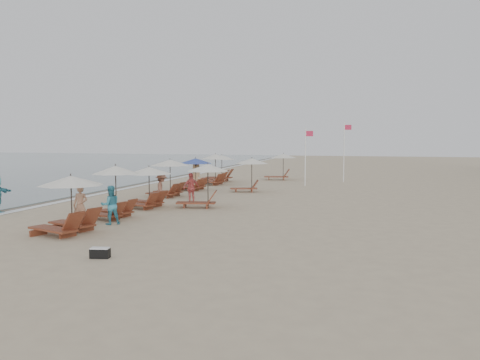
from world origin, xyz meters
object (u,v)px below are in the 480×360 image
(beachgoer_far_a, at_px, (191,188))
(beachgoer_far_b, at_px, (196,175))
(inland_station_1, at_px, (249,170))
(beachgoer_near, at_px, (80,206))
(lounger_station_1, at_px, (112,192))
(duffel_bag, at_px, (100,253))
(lounger_station_2, at_px, (146,186))
(lounger_station_3, at_px, (167,177))
(lounger_station_0, at_px, (66,205))
(beachgoer_mid_a, at_px, (110,205))
(inland_station_0, at_px, (203,181))
(flag_pole_near, at_px, (306,154))
(inland_station_2, at_px, (280,164))
(lounger_station_4, at_px, (193,173))
(lounger_station_6, at_px, (218,170))
(beachgoer_mid_b, at_px, (162,189))
(lounger_station_5, at_px, (213,170))

(beachgoer_far_a, xyz_separation_m, beachgoer_far_b, (-2.48, 7.34, 0.09))
(inland_station_1, xyz_separation_m, beachgoer_near, (-3.49, -13.96, -0.64))
(lounger_station_1, relative_size, duffel_bag, 3.99)
(lounger_station_2, xyz_separation_m, lounger_station_3, (-0.87, 4.66, 0.10))
(lounger_station_0, xyz_separation_m, lounger_station_2, (-0.17, 6.91, 0.04))
(inland_station_1, bearing_deg, duffel_bag, -89.58)
(beachgoer_mid_a, bearing_deg, inland_station_0, -151.42)
(beachgoer_mid_a, distance_m, flag_pole_near, 19.16)
(inland_station_2, bearing_deg, beachgoer_near, -99.07)
(lounger_station_0, relative_size, beachgoer_mid_a, 1.71)
(lounger_station_4, bearing_deg, lounger_station_0, -86.79)
(beachgoer_far_a, bearing_deg, beachgoer_near, 23.27)
(lounger_station_2, height_order, lounger_station_6, lounger_station_6)
(duffel_bag, bearing_deg, beachgoer_mid_b, 105.50)
(lounger_station_3, relative_size, inland_station_0, 0.96)
(lounger_station_5, xyz_separation_m, inland_station_0, (3.44, -11.77, 0.22))
(lounger_station_2, bearing_deg, lounger_station_0, -88.58)
(lounger_station_1, xyz_separation_m, beachgoer_mid_b, (0.26, 4.65, -0.33))
(inland_station_0, height_order, flag_pole_near, flag_pole_near)
(lounger_station_1, distance_m, flag_pole_near, 18.08)
(beachgoer_mid_b, bearing_deg, lounger_station_0, 156.56)
(inland_station_1, height_order, duffel_bag, inland_station_1)
(beachgoer_far_a, bearing_deg, inland_station_0, 76.86)
(lounger_station_0, bearing_deg, beachgoer_far_b, 93.67)
(lounger_station_4, height_order, inland_station_1, inland_station_1)
(lounger_station_5, relative_size, lounger_station_6, 0.95)
(lounger_station_3, relative_size, lounger_station_5, 1.04)
(beachgoer_mid_a, bearing_deg, lounger_station_6, -126.60)
(inland_station_0, distance_m, beachgoer_mid_a, 6.01)
(beachgoer_mid_a, xyz_separation_m, flag_pole_near, (5.59, 18.26, 1.58))
(lounger_station_6, bearing_deg, beachgoer_far_a, -78.44)
(lounger_station_6, bearing_deg, beachgoer_mid_b, -84.48)
(beachgoer_far_b, bearing_deg, beachgoer_mid_b, -156.44)
(lounger_station_1, bearing_deg, lounger_station_6, 93.34)
(beachgoer_mid_b, bearing_deg, beachgoer_far_b, -14.59)
(lounger_station_5, bearing_deg, lounger_station_2, -86.93)
(beachgoer_near, height_order, beachgoer_mid_b, beachgoer_mid_b)
(inland_station_0, xyz_separation_m, inland_station_1, (0.48, 7.70, 0.12))
(lounger_station_1, bearing_deg, beachgoer_far_b, 94.02)
(inland_station_2, distance_m, beachgoer_mid_b, 17.29)
(lounger_station_3, height_order, lounger_station_4, lounger_station_3)
(lounger_station_1, xyz_separation_m, beachgoer_mid_a, (0.72, -1.36, -0.37))
(beachgoer_mid_a, relative_size, beachgoer_far_b, 0.87)
(lounger_station_4, relative_size, beachgoer_far_a, 1.49)
(lounger_station_3, distance_m, lounger_station_4, 3.95)
(lounger_station_1, xyz_separation_m, lounger_station_2, (-0.02, 3.36, -0.04))
(beachgoer_far_a, bearing_deg, lounger_station_4, -123.14)
(lounger_station_6, relative_size, inland_station_2, 0.96)
(lounger_station_1, xyz_separation_m, lounger_station_4, (-0.72, 11.97, 0.02))
(lounger_station_5, bearing_deg, duffel_bag, -79.80)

